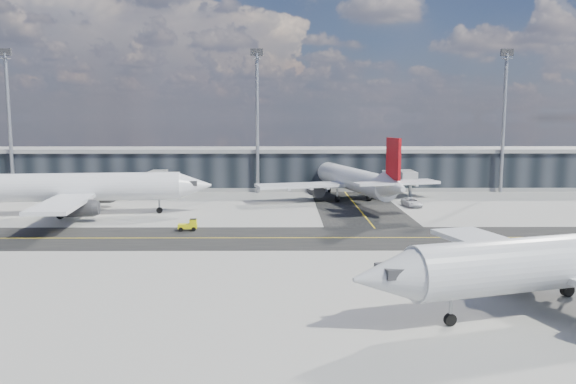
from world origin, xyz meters
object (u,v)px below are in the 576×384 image
(service_van, at_px, (412,202))
(airliner_redtail, at_px, (353,180))
(airliner_af, at_px, (68,188))
(baggage_tug, at_px, (189,225))

(service_van, bearing_deg, airliner_redtail, 140.89)
(airliner_af, relative_size, baggage_tug, 16.91)
(airliner_af, height_order, baggage_tug, airliner_af)
(baggage_tug, relative_size, service_van, 0.49)
(airliner_af, xyz_separation_m, service_van, (56.11, 8.31, -3.62))
(airliner_af, distance_m, airliner_redtail, 48.61)
(baggage_tug, bearing_deg, airliner_af, -125.04)
(baggage_tug, distance_m, service_van, 40.77)
(airliner_redtail, xyz_separation_m, service_van, (9.63, -5.93, -3.29))
(baggage_tug, bearing_deg, service_van, 116.43)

